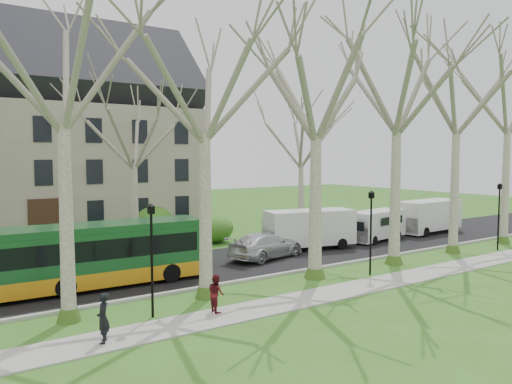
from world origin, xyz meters
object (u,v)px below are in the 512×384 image
Objects in this scene: bus_follow at (73,257)px; sedan at (266,245)px; van_a at (309,230)px; pedestrian_b at (216,293)px; van_b at (377,226)px; pedestrian_a at (103,318)px; van_c at (429,217)px.

sedan is at bearing 5.65° from bus_follow.
van_a reaches higher than pedestrian_b.
van_a is (15.40, 1.54, -0.25)m from bus_follow.
van_b is 23.86m from pedestrian_a.
bus_follow reaches higher than pedestrian_b.
bus_follow is 2.08× the size of van_a.
van_a is 1.18× the size of van_b.
van_b reaches higher than pedestrian_a.
van_b is (21.43, 1.18, -0.44)m from bus_follow.
bus_follow is 8.23× the size of pedestrian_b.
van_b is 19.26m from pedestrian_b.
van_c is at bearing -8.08° from van_b.
bus_follow is 2.46× the size of van_b.
bus_follow is at bearing 179.70° from van_c.
van_a is 18.52m from pedestrian_a.
pedestrian_b is (-7.55, -7.23, -0.02)m from sedan.
sedan is 4.20m from van_a.
van_c is 29.79m from pedestrian_a.
van_b is at bearing -101.62° from sedan.
bus_follow is 7.31m from pedestrian_a.
van_c is at bearing 12.23° from van_a.
van_c reaches higher than sedan.
pedestrian_b is at bearing -164.91° from van_c.
pedestrian_a is (-22.34, -8.40, -0.26)m from van_b.
bus_follow is at bearing -161.24° from van_a.
van_b is 3.00× the size of pedestrian_a.
van_b reaches higher than sedan.
van_a is at bearing 7.60° from bus_follow.
sedan is 14.59m from pedestrian_a.
van_a is 14.15m from pedestrian_b.
van_b is 0.84× the size of van_c.
van_b is (10.11, 0.44, 0.32)m from sedan.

